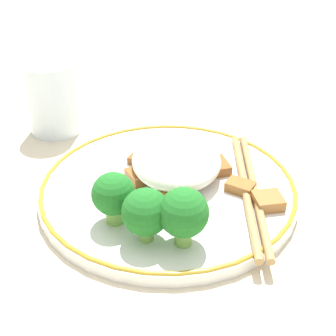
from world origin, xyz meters
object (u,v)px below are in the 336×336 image
at_px(plate, 168,188).
at_px(broccoli_back_left, 113,195).
at_px(broccoli_back_center, 146,213).
at_px(broccoli_back_right, 184,214).
at_px(chopsticks, 250,189).
at_px(drinking_glass, 53,98).

bearing_deg(plate, broccoli_back_left, -41.54).
bearing_deg(broccoli_back_center, broccoli_back_right, 76.93).
relative_size(broccoli_back_center, broccoli_back_right, 0.92).
bearing_deg(broccoli_back_left, plate, 138.46).
distance_m(broccoli_back_center, broccoli_back_right, 0.03).
distance_m(plate, broccoli_back_center, 0.10).
relative_size(broccoli_back_left, broccoli_back_right, 0.92).
relative_size(chopsticks, drinking_glass, 2.31).
xyz_separation_m(broccoli_back_center, drinking_glass, (-0.24, -0.12, 0.00)).
relative_size(plate, broccoli_back_right, 4.81).
bearing_deg(chopsticks, drinking_glass, -127.82).
height_order(plate, broccoli_back_left, broccoli_back_left).
distance_m(broccoli_back_left, drinking_glass, 0.23).
height_order(broccoli_back_left, drinking_glass, drinking_glass).
bearing_deg(broccoli_back_right, broccoli_back_center, -103.07).
height_order(broccoli_back_center, chopsticks, broccoli_back_center).
relative_size(broccoli_back_center, chopsticks, 0.24).
relative_size(broccoli_back_left, drinking_glass, 0.56).
xyz_separation_m(broccoli_back_left, broccoli_back_center, (0.03, 0.03, -0.00)).
distance_m(plate, drinking_glass, 0.21).
bearing_deg(broccoli_back_center, broccoli_back_left, -132.66).
height_order(chopsticks, drinking_glass, drinking_glass).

